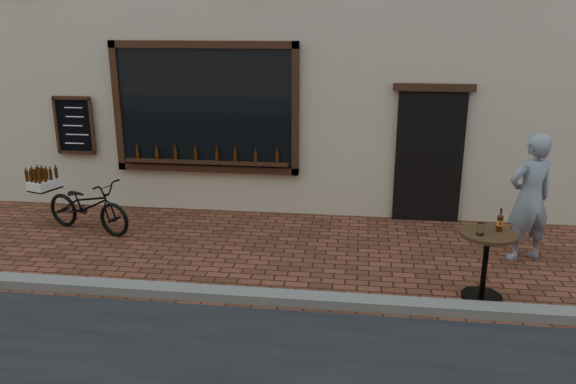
# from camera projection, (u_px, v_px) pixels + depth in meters

# --- Properties ---
(ground) EXTENTS (90.00, 90.00, 0.00)m
(ground) POSITION_uv_depth(u_px,v_px,m) (290.00, 311.00, 6.62)
(ground) COLOR #4D2919
(ground) RESTS_ON ground
(kerb) EXTENTS (90.00, 0.25, 0.12)m
(kerb) POSITION_uv_depth(u_px,v_px,m) (292.00, 298.00, 6.80)
(kerb) COLOR slate
(kerb) RESTS_ON ground
(cargo_bicycle) EXTENTS (2.01, 1.09, 0.93)m
(cargo_bicycle) POSITION_uv_depth(u_px,v_px,m) (86.00, 205.00, 9.04)
(cargo_bicycle) COLOR black
(cargo_bicycle) RESTS_ON ground
(bistro_table) EXTENTS (0.67, 0.67, 1.15)m
(bistro_table) POSITION_uv_depth(u_px,v_px,m) (487.00, 252.00, 6.76)
(bistro_table) COLOR black
(bistro_table) RESTS_ON ground
(pedestrian) EXTENTS (0.78, 0.65, 1.83)m
(pedestrian) POSITION_uv_depth(u_px,v_px,m) (530.00, 198.00, 7.81)
(pedestrian) COLOR gray
(pedestrian) RESTS_ON ground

